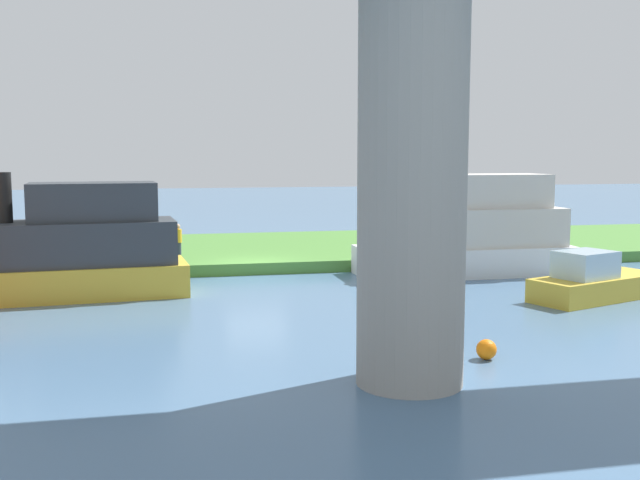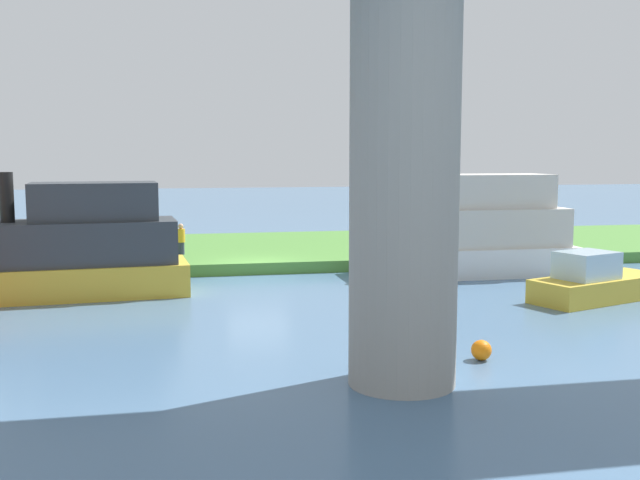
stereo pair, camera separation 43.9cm
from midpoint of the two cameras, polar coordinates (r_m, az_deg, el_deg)
ground_plane at (r=30.94m, az=-4.35°, el=-2.70°), size 160.00×160.00×0.00m
grassy_bank at (r=36.80m, az=-5.51°, el=-0.83°), size 80.00×12.00×0.50m
bridge_pylon at (r=15.96m, az=7.25°, el=5.37°), size 2.33×2.33×9.34m
person_on_bank at (r=33.94m, az=-10.23°, el=0.09°), size 0.48×0.48×1.39m
mooring_post at (r=32.48m, az=-20.86°, el=-1.14°), size 0.20×0.20×0.72m
pontoon_yellow at (r=27.47m, az=-18.08°, el=-0.77°), size 8.77×3.51×4.38m
skiff_small at (r=31.55m, az=12.09°, el=0.45°), size 8.92×2.99×4.56m
houseboat_blue at (r=27.28m, az=20.79°, el=-3.07°), size 5.48×3.49×1.72m
marker_buoy at (r=18.77m, az=12.91°, el=-8.22°), size 0.50×0.50×0.50m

